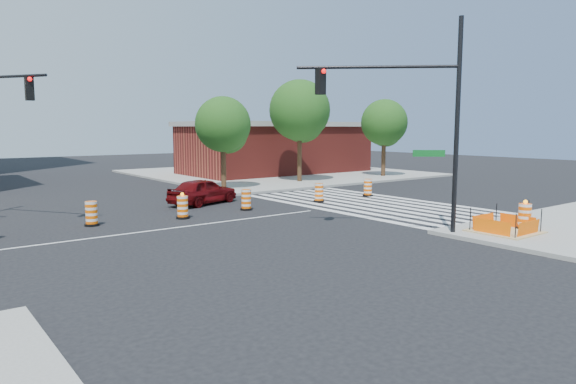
# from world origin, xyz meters

# --- Properties ---
(ground) EXTENTS (120.00, 120.00, 0.00)m
(ground) POSITION_xyz_m (0.00, 0.00, 0.00)
(ground) COLOR black
(ground) RESTS_ON ground
(sidewalk_ne) EXTENTS (22.00, 22.00, 0.15)m
(sidewalk_ne) POSITION_xyz_m (18.00, 18.00, 0.07)
(sidewalk_ne) COLOR gray
(sidewalk_ne) RESTS_ON ground
(crosswalk_east) EXTENTS (6.75, 13.50, 0.01)m
(crosswalk_east) POSITION_xyz_m (10.95, 0.00, 0.01)
(crosswalk_east) COLOR silver
(crosswalk_east) RESTS_ON ground
(lane_centerline) EXTENTS (14.00, 0.12, 0.01)m
(lane_centerline) POSITION_xyz_m (0.00, 0.00, 0.01)
(lane_centerline) COLOR silver
(lane_centerline) RESTS_ON ground
(excavation_pit) EXTENTS (2.20, 2.20, 0.90)m
(excavation_pit) POSITION_xyz_m (9.00, -9.00, 0.22)
(excavation_pit) COLOR tan
(excavation_pit) RESTS_ON ground
(brick_storefront) EXTENTS (16.50, 8.50, 4.60)m
(brick_storefront) POSITION_xyz_m (18.00, 18.00, 2.32)
(brick_storefront) COLOR maroon
(brick_storefront) RESTS_ON ground
(red_coupe) EXTENTS (4.43, 2.90, 1.40)m
(red_coupe) POSITION_xyz_m (3.87, 5.22, 0.70)
(red_coupe) COLOR #570709
(red_coupe) RESTS_ON ground
(signal_pole_se) EXTENTS (4.54, 4.06, 7.87)m
(signal_pole_se) POSITION_xyz_m (6.22, -6.71, 4.83)
(signal_pole_se) COLOR black
(signal_pole_se) RESTS_ON ground
(pit_drum) EXTENTS (0.59, 0.59, 1.16)m
(pit_drum) POSITION_xyz_m (9.98, -9.22, 0.63)
(pit_drum) COLOR black
(pit_drum) RESTS_ON ground
(barricade) EXTENTS (0.85, 0.11, 1.01)m
(barricade) POSITION_xyz_m (10.68, -8.84, 0.70)
(barricade) COLOR #FF5F05
(barricade) RESTS_ON ground
(tree_north_c) EXTENTS (3.62, 3.58, 6.08)m
(tree_north_c) POSITION_xyz_m (7.88, 9.82, 4.08)
(tree_north_c) COLOR #382314
(tree_north_c) RESTS_ON ground
(tree_north_d) EXTENTS (4.45, 4.45, 7.57)m
(tree_north_d) POSITION_xyz_m (14.71, 10.47, 5.08)
(tree_north_d) COLOR #382314
(tree_north_d) RESTS_ON ground
(tree_north_e) EXTENTS (3.81, 3.77, 6.40)m
(tree_north_e) POSITION_xyz_m (22.89, 9.63, 4.29)
(tree_north_e) COLOR #382314
(tree_north_e) RESTS_ON ground
(median_drum_2) EXTENTS (0.60, 0.60, 1.02)m
(median_drum_2) POSITION_xyz_m (-2.74, 2.51, 0.48)
(median_drum_2) COLOR black
(median_drum_2) RESTS_ON ground
(median_drum_3) EXTENTS (0.60, 0.60, 1.18)m
(median_drum_3) POSITION_xyz_m (1.03, 1.80, 0.49)
(median_drum_3) COLOR black
(median_drum_3) RESTS_ON ground
(median_drum_4) EXTENTS (0.60, 0.60, 1.02)m
(median_drum_4) POSITION_xyz_m (4.62, 2.11, 0.48)
(median_drum_4) COLOR black
(median_drum_4) RESTS_ON ground
(median_drum_5) EXTENTS (0.60, 0.60, 1.02)m
(median_drum_5) POSITION_xyz_m (9.30, 2.03, 0.48)
(median_drum_5) COLOR black
(median_drum_5) RESTS_ON ground
(median_drum_6) EXTENTS (0.60, 0.60, 1.02)m
(median_drum_6) POSITION_xyz_m (13.21, 2.11, 0.48)
(median_drum_6) COLOR black
(median_drum_6) RESTS_ON ground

